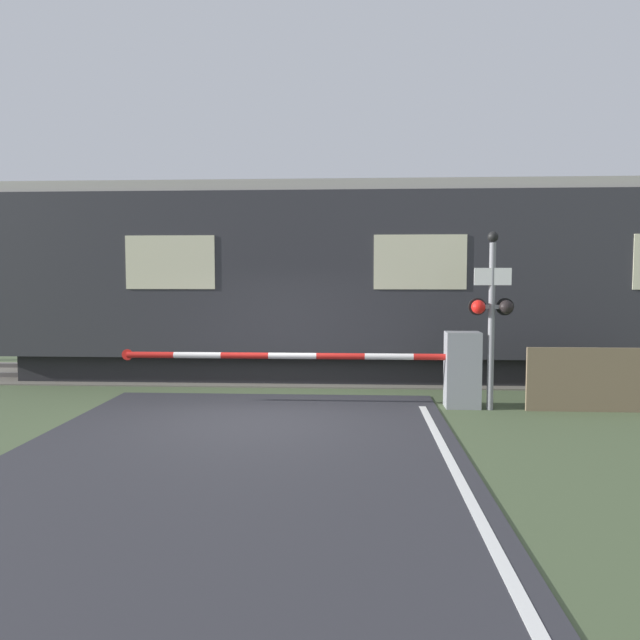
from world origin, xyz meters
name	(u,v)px	position (x,y,z in m)	size (l,w,h in m)	color
ground_plane	(259,419)	(0.00, 0.00, 0.00)	(80.00, 80.00, 0.00)	#475638
track_bed	(288,375)	(0.00, 4.35, 0.02)	(36.00, 3.20, 0.13)	#666056
train	(413,281)	(2.87, 4.35, 2.20)	(18.77, 2.93, 4.31)	black
crossing_barrier	(433,367)	(2.92, 1.07, 0.71)	(6.40, 0.44, 1.34)	gray
signal_post	(492,309)	(3.89, 0.89, 1.75)	(0.77, 0.26, 3.07)	gray
roadside_fence	(606,380)	(5.82, 0.84, 0.55)	(2.68, 0.06, 1.10)	#726047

